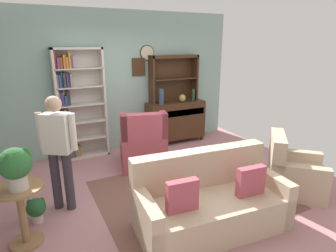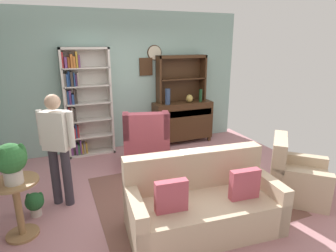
# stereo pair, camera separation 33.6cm
# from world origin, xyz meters

# --- Properties ---
(ground_plane) EXTENTS (5.40, 4.60, 0.02)m
(ground_plane) POSITION_xyz_m (0.00, 0.00, -0.01)
(ground_plane) COLOR #B27A7F
(wall_back) EXTENTS (5.00, 0.09, 2.80)m
(wall_back) POSITION_xyz_m (0.00, 2.13, 1.40)
(wall_back) COLOR #93B7AD
(wall_back) RESTS_ON ground_plane
(area_rug) EXTENTS (2.60, 2.18, 0.01)m
(area_rug) POSITION_xyz_m (0.20, -0.30, 0.00)
(area_rug) COLOR brown
(area_rug) RESTS_ON ground_plane
(bookshelf) EXTENTS (0.90, 0.30, 2.10)m
(bookshelf) POSITION_xyz_m (-0.96, 1.94, 1.05)
(bookshelf) COLOR silver
(bookshelf) RESTS_ON ground_plane
(sideboard) EXTENTS (1.30, 0.45, 0.92)m
(sideboard) POSITION_xyz_m (1.13, 1.86, 0.51)
(sideboard) COLOR #422816
(sideboard) RESTS_ON ground_plane
(sideboard_hutch) EXTENTS (1.10, 0.26, 1.00)m
(sideboard_hutch) POSITION_xyz_m (1.13, 1.97, 1.56)
(sideboard_hutch) COLOR #422816
(sideboard_hutch) RESTS_ON sideboard
(vase_tall) EXTENTS (0.11, 0.11, 0.33)m
(vase_tall) POSITION_xyz_m (0.74, 1.78, 1.08)
(vase_tall) COLOR #33476B
(vase_tall) RESTS_ON sideboard
(vase_round) EXTENTS (0.15, 0.15, 0.17)m
(vase_round) POSITION_xyz_m (1.26, 1.79, 1.01)
(vase_round) COLOR tan
(vase_round) RESTS_ON sideboard
(bottle_wine) EXTENTS (0.07, 0.07, 0.27)m
(bottle_wine) POSITION_xyz_m (1.52, 1.77, 1.06)
(bottle_wine) COLOR #194223
(bottle_wine) RESTS_ON sideboard
(couch_floral) EXTENTS (1.87, 1.01, 0.90)m
(couch_floral) POSITION_xyz_m (0.04, -1.04, 0.31)
(couch_floral) COLOR #C6AD8E
(couch_floral) RESTS_ON ground_plane
(armchair_floral) EXTENTS (1.08, 1.08, 0.88)m
(armchair_floral) POSITION_xyz_m (1.64, -0.91, 0.29)
(armchair_floral) COLOR #C6AD8E
(armchair_floral) RESTS_ON ground_plane
(wingback_chair) EXTENTS (0.95, 0.97, 1.05)m
(wingback_chair) POSITION_xyz_m (-0.04, 0.91, 0.38)
(wingback_chair) COLOR #B74C5B
(wingback_chair) RESTS_ON ground_plane
(plant_stand) EXTENTS (0.52, 0.52, 0.71)m
(plant_stand) POSITION_xyz_m (-1.99, -0.38, 0.44)
(plant_stand) COLOR #997047
(plant_stand) RESTS_ON ground_plane
(potted_plant_large) EXTENTS (0.33, 0.33, 0.46)m
(potted_plant_large) POSITION_xyz_m (-1.98, -0.44, 0.98)
(potted_plant_large) COLOR beige
(potted_plant_large) RESTS_ON plant_stand
(potted_plant_small) EXTENTS (0.23, 0.23, 0.32)m
(potted_plant_small) POSITION_xyz_m (-1.86, -0.01, 0.19)
(potted_plant_small) COLOR beige
(potted_plant_small) RESTS_ON ground_plane
(person_reading) EXTENTS (0.48, 0.36, 1.56)m
(person_reading) POSITION_xyz_m (-1.50, 0.17, 0.91)
(person_reading) COLOR #38333D
(person_reading) RESTS_ON ground_plane
(coffee_table) EXTENTS (0.80, 0.50, 0.42)m
(coffee_table) POSITION_xyz_m (0.12, -0.27, 0.35)
(coffee_table) COLOR #422816
(coffee_table) RESTS_ON ground_plane
(book_stack) EXTENTS (0.22, 0.16, 0.05)m
(book_stack) POSITION_xyz_m (0.20, -0.22, 0.45)
(book_stack) COLOR #3F3833
(book_stack) RESTS_ON coffee_table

